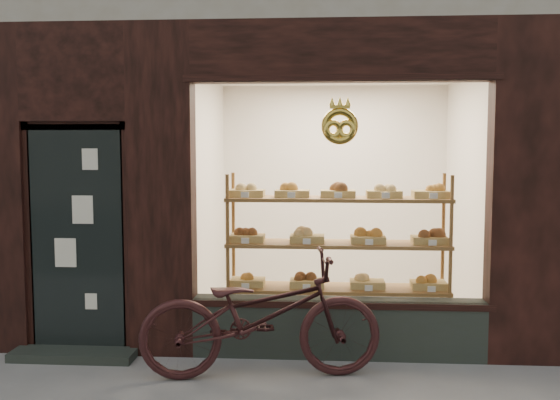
{
  "coord_description": "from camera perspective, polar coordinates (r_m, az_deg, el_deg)",
  "views": [
    {
      "loc": [
        0.31,
        -3.6,
        1.98
      ],
      "look_at": [
        -0.08,
        2.0,
        1.49
      ],
      "focal_mm": 40.0,
      "sensor_mm": 36.0,
      "label": 1
    }
  ],
  "objects": [
    {
      "name": "display_shelf",
      "position": [
        6.25,
        5.26,
        -5.13
      ],
      "size": [
        2.2,
        0.45,
        1.7
      ],
      "color": "brown",
      "rests_on": "ground"
    },
    {
      "name": "bicycle",
      "position": [
        5.38,
        -1.79,
        -10.5
      ],
      "size": [
        2.14,
        1.01,
        1.08
      ],
      "primitive_type": "imported",
      "rotation": [
        0.0,
        0.0,
        1.72
      ],
      "color": "black",
      "rests_on": "ground"
    }
  ]
}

